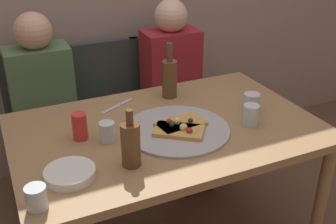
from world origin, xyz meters
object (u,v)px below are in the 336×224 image
object	(u,v)px
table_knife	(117,106)
wine_glass	(251,115)
soda_can	(80,126)
guest_in_beanie	(177,83)
plate_stack	(70,174)
chair_middle	(114,103)
beer_bottle	(169,77)
guest_in_sweater	(46,107)
chair_right	(167,93)
chair_left	(45,116)
tumbler_far	(36,198)
wine_bottle	(131,144)
pizza_tray	(177,129)
dining_table	(167,142)
pizza_slice_extra	(180,130)
tumbler_near	(251,103)
pizza_slice_last	(180,124)
short_glass	(107,132)

from	to	relation	value
table_knife	wine_glass	bearing A→B (deg)	-68.06
soda_can	guest_in_beanie	world-z (taller)	guest_in_beanie
plate_stack	chair_middle	bearing A→B (deg)	64.64
beer_bottle	wine_glass	bearing A→B (deg)	-64.56
guest_in_sweater	chair_right	bearing A→B (deg)	-169.76
chair_left	soda_can	bearing A→B (deg)	93.94
tumbler_far	wine_bottle	bearing A→B (deg)	16.44
pizza_tray	chair_middle	world-z (taller)	chair_middle
plate_stack	pizza_tray	bearing A→B (deg)	16.66
wine_bottle	chair_middle	xyz separation A→B (m)	(0.26, 1.08, -0.34)
dining_table	soda_can	distance (m)	0.42
dining_table	wine_glass	bearing A→B (deg)	-21.25
wine_bottle	plate_stack	xyz separation A→B (m)	(-0.24, 0.02, -0.08)
beer_bottle	table_knife	world-z (taller)	beer_bottle
wine_glass	plate_stack	world-z (taller)	wine_glass
pizza_tray	chair_left	xyz separation A→B (m)	(-0.47, 0.91, -0.25)
pizza_slice_extra	wine_bottle	xyz separation A→B (m)	(-0.28, -0.13, 0.07)
wine_glass	chair_left	size ratio (longest dim) A/B	0.11
table_knife	tumbler_far	bearing A→B (deg)	-154.85
tumbler_near	plate_stack	distance (m)	0.97
chair_middle	guest_in_beanie	world-z (taller)	guest_in_beanie
pizza_slice_extra	guest_in_beanie	size ratio (longest dim) A/B	0.22
wine_bottle	pizza_slice_last	bearing A→B (deg)	31.58
wine_glass	soda_can	xyz separation A→B (m)	(-0.76, 0.20, 0.01)
tumbler_far	tumbler_near	bearing A→B (deg)	16.03
pizza_tray	pizza_slice_last	distance (m)	0.03
plate_stack	chair_right	size ratio (longest dim) A/B	0.22
guest_in_sweater	tumbler_far	bearing A→B (deg)	79.52
guest_in_sweater	pizza_slice_extra	bearing A→B (deg)	120.19
pizza_slice_last	plate_stack	bearing A→B (deg)	-162.54
beer_bottle	chair_right	size ratio (longest dim) A/B	0.33
chair_right	pizza_slice_last	bearing A→B (deg)	69.08
dining_table	plate_stack	xyz separation A→B (m)	(-0.50, -0.21, 0.10)
guest_in_beanie	chair_middle	bearing A→B (deg)	-21.43
pizza_tray	wine_glass	distance (m)	0.35
beer_bottle	wine_glass	size ratio (longest dim) A/B	3.05
wine_bottle	tumbler_far	bearing A→B (deg)	-163.56
pizza_tray	short_glass	world-z (taller)	short_glass
chair_left	guest_in_sweater	world-z (taller)	guest_in_sweater
wine_bottle	soda_can	world-z (taller)	wine_bottle
guest_in_sweater	table_knife	bearing A→B (deg)	126.88
pizza_slice_last	guest_in_sweater	bearing A→B (deg)	123.70
short_glass	table_knife	xyz separation A→B (m)	(0.15, 0.31, -0.04)
pizza_tray	soda_can	xyz separation A→B (m)	(-0.42, 0.11, 0.05)
table_knife	chair_right	size ratio (longest dim) A/B	0.24
wine_glass	guest_in_beanie	world-z (taller)	guest_in_beanie
pizza_slice_last	chair_middle	world-z (taller)	chair_middle
wine_bottle	chair_left	xyz separation A→B (m)	(-0.19, 1.08, -0.34)
pizza_slice_extra	plate_stack	bearing A→B (deg)	-167.27
table_knife	short_glass	bearing A→B (deg)	-142.34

